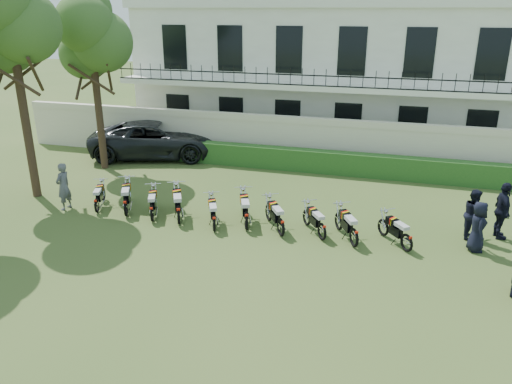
% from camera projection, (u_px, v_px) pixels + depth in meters
% --- Properties ---
extents(ground, '(100.00, 100.00, 0.00)m').
position_uv_depth(ground, '(261.00, 235.00, 16.27)').
color(ground, '#375120').
rests_on(ground, ground).
extents(perimeter_wall, '(30.00, 0.35, 2.30)m').
position_uv_depth(perimeter_wall, '(309.00, 142.00, 23.06)').
color(perimeter_wall, beige).
rests_on(perimeter_wall, ground).
extents(hedge, '(18.00, 0.60, 1.00)m').
position_uv_depth(hedge, '(327.00, 162.00, 22.31)').
color(hedge, '#1A4A1A').
rests_on(hedge, ground).
extents(building, '(20.40, 9.60, 7.40)m').
position_uv_depth(building, '(331.00, 71.00, 27.54)').
color(building, white).
rests_on(building, ground).
extents(tree_west_mid, '(3.40, 3.20, 8.82)m').
position_uv_depth(tree_west_mid, '(10.00, 17.00, 17.41)').
color(tree_west_mid, '#473323').
rests_on(tree_west_mid, ground).
extents(tree_west_near, '(3.40, 3.20, 7.90)m').
position_uv_depth(tree_west_near, '(91.00, 35.00, 21.14)').
color(tree_west_near, '#473323').
rests_on(tree_west_near, ground).
extents(motorcycle_0, '(0.78, 1.63, 0.94)m').
position_uv_depth(motorcycle_0, '(96.00, 202.00, 17.91)').
color(motorcycle_0, black).
rests_on(motorcycle_0, ground).
extents(motorcycle_1, '(1.01, 1.84, 1.09)m').
position_uv_depth(motorcycle_1, '(125.00, 203.00, 17.56)').
color(motorcycle_1, black).
rests_on(motorcycle_1, ground).
extents(motorcycle_2, '(0.87, 1.72, 1.00)m').
position_uv_depth(motorcycle_2, '(152.00, 209.00, 17.15)').
color(motorcycle_2, black).
rests_on(motorcycle_2, ground).
extents(motorcycle_3, '(1.04, 1.87, 1.12)m').
position_uv_depth(motorcycle_3, '(178.00, 211.00, 16.90)').
color(motorcycle_3, black).
rests_on(motorcycle_3, ground).
extents(motorcycle_4, '(0.88, 1.67, 0.98)m').
position_uv_depth(motorcycle_4, '(214.00, 219.00, 16.39)').
color(motorcycle_4, black).
rests_on(motorcycle_4, ground).
extents(motorcycle_5, '(0.91, 1.88, 1.09)m').
position_uv_depth(motorcycle_5, '(246.00, 216.00, 16.48)').
color(motorcycle_5, black).
rests_on(motorcycle_5, ground).
extents(motorcycle_6, '(1.11, 1.66, 1.04)m').
position_uv_depth(motorcycle_6, '(281.00, 223.00, 16.02)').
color(motorcycle_6, black).
rests_on(motorcycle_6, ground).
extents(motorcycle_7, '(1.08, 1.50, 0.96)m').
position_uv_depth(motorcycle_7, '(322.00, 228.00, 15.77)').
color(motorcycle_7, black).
rests_on(motorcycle_7, ground).
extents(motorcycle_8, '(1.00, 1.71, 1.04)m').
position_uv_depth(motorcycle_8, '(354.00, 233.00, 15.29)').
color(motorcycle_8, black).
rests_on(motorcycle_8, ground).
extents(motorcycle_9, '(1.16, 1.46, 0.97)m').
position_uv_depth(motorcycle_9, '(407.00, 239.00, 15.00)').
color(motorcycle_9, black).
rests_on(motorcycle_9, ground).
extents(suv, '(6.94, 4.74, 1.76)m').
position_uv_depth(suv, '(156.00, 140.00, 24.60)').
color(suv, black).
rests_on(suv, ground).
extents(inspector, '(0.47, 0.67, 1.76)m').
position_uv_depth(inspector, '(63.00, 186.00, 18.12)').
color(inspector, slate).
rests_on(inspector, ground).
extents(officer_3, '(0.58, 0.82, 1.58)m').
position_uv_depth(officer_3, '(478.00, 227.00, 14.99)').
color(officer_3, black).
rests_on(officer_3, ground).
extents(officer_4, '(0.65, 0.82, 1.63)m').
position_uv_depth(officer_4, '(474.00, 214.00, 15.86)').
color(officer_4, black).
rests_on(officer_4, ground).
extents(officer_5, '(0.63, 1.16, 1.87)m').
position_uv_depth(officer_5, '(502.00, 211.00, 15.78)').
color(officer_5, black).
rests_on(officer_5, ground).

